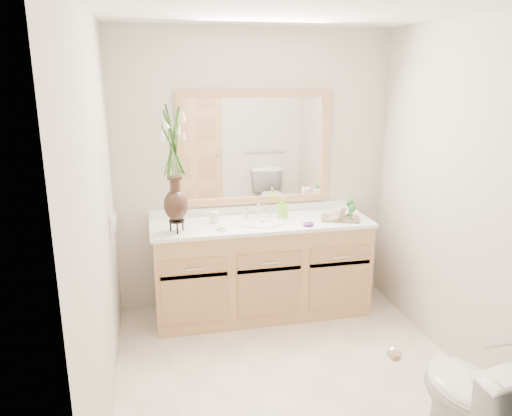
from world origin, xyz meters
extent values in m
plane|color=beige|center=(0.00, 0.00, 0.00)|extent=(2.60, 2.60, 0.00)
cube|color=white|center=(0.00, 0.00, 2.40)|extent=(2.40, 2.60, 0.02)
cube|color=beige|center=(0.00, 1.30, 1.20)|extent=(2.40, 0.02, 2.40)
cube|color=beige|center=(0.00, -1.30, 1.20)|extent=(2.40, 0.02, 2.40)
cube|color=beige|center=(-1.20, 0.00, 1.20)|extent=(0.02, 2.60, 2.40)
cube|color=beige|center=(1.20, 0.00, 1.20)|extent=(0.02, 2.60, 2.40)
cube|color=tan|center=(0.00, 1.01, 0.40)|extent=(1.80, 0.55, 0.80)
cube|color=white|center=(0.00, 1.01, 0.82)|extent=(1.84, 0.57, 0.03)
ellipsoid|color=white|center=(0.00, 0.99, 0.78)|extent=(0.38, 0.30, 0.12)
cylinder|color=silver|center=(0.00, 1.17, 0.89)|extent=(0.02, 0.02, 0.11)
cylinder|color=silver|center=(-0.10, 1.17, 0.87)|extent=(0.02, 0.02, 0.08)
cylinder|color=silver|center=(0.10, 1.17, 0.87)|extent=(0.02, 0.02, 0.08)
cube|color=white|center=(0.00, 1.28, 1.41)|extent=(1.20, 0.01, 0.85)
cube|color=tan|center=(0.00, 1.28, 1.86)|extent=(1.32, 0.04, 0.06)
cube|color=tan|center=(0.00, 1.28, 0.95)|extent=(1.32, 0.04, 0.06)
cube|color=tan|center=(-0.63, 1.28, 1.41)|extent=(0.06, 0.04, 0.85)
cube|color=tan|center=(0.63, 1.28, 1.41)|extent=(0.06, 0.04, 0.85)
cube|color=white|center=(-1.19, 0.76, 0.98)|extent=(0.02, 0.12, 0.12)
cube|color=tan|center=(-0.30, -1.29, 1.00)|extent=(0.80, 0.03, 2.00)
imported|color=white|center=(0.70, -0.92, 0.37)|extent=(0.42, 0.75, 0.74)
cylinder|color=black|center=(-0.71, 0.89, 0.92)|extent=(0.12, 0.12, 0.01)
ellipsoid|color=black|center=(-0.71, 0.89, 1.05)|extent=(0.19, 0.19, 0.24)
cylinder|color=black|center=(-0.71, 0.89, 1.20)|extent=(0.08, 0.08, 0.11)
cylinder|color=#4C7A33|center=(-0.71, 0.89, 1.49)|extent=(0.07, 0.07, 0.44)
cylinder|color=silver|center=(-0.39, 1.08, 0.88)|extent=(0.07, 0.07, 0.09)
cylinder|color=silver|center=(-0.36, 0.87, 0.84)|extent=(0.09, 0.09, 0.01)
cube|color=beige|center=(-0.36, 0.87, 0.85)|extent=(0.06, 0.04, 0.02)
imported|color=#89E936|center=(0.20, 1.10, 0.91)|extent=(0.08, 0.08, 0.16)
ellipsoid|color=#5C297C|center=(0.34, 0.82, 0.85)|extent=(0.10, 0.08, 0.03)
cube|color=brown|center=(0.66, 0.93, 0.84)|extent=(0.37, 0.31, 0.02)
imported|color=silver|center=(0.60, 0.89, 0.90)|extent=(0.10, 0.10, 0.10)
imported|color=silver|center=(0.68, 0.97, 0.89)|extent=(0.13, 0.13, 0.10)
cylinder|color=#277530|center=(0.73, 0.86, 0.85)|extent=(0.05, 0.05, 0.01)
cylinder|color=#277530|center=(0.73, 0.86, 0.89)|extent=(0.01, 0.01, 0.08)
ellipsoid|color=#277530|center=(0.73, 0.86, 0.94)|extent=(0.06, 0.06, 0.07)
cylinder|color=#277530|center=(0.78, 1.00, 0.85)|extent=(0.06, 0.06, 0.01)
cylinder|color=#277530|center=(0.78, 1.00, 0.89)|extent=(0.01, 0.01, 0.09)
ellipsoid|color=#277530|center=(0.78, 1.00, 0.95)|extent=(0.06, 0.06, 0.08)
camera|label=1|loc=(-0.90, -2.86, 2.06)|focal=35.00mm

